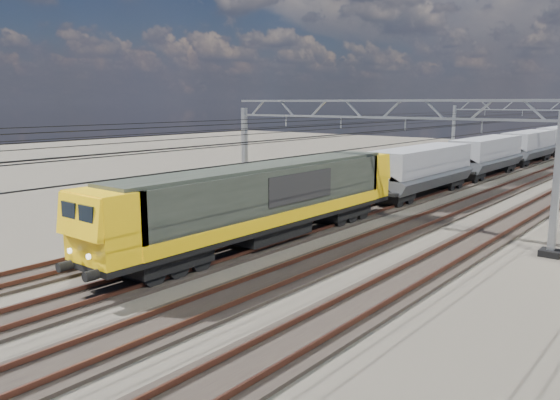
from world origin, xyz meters
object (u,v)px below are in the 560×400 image
Objects in this scene: catenary_gantry_mid at (371,158)px; locomotive at (267,198)px; hopper_wagon_fourth at (558,138)px; hopper_wagon_third at (529,144)px; hopper_wagon_mid at (487,153)px; catenary_gantry_far at (541,132)px; hopper_wagon_lead at (422,167)px.

catenary_gantry_mid reaches higher than locomotive.
catenary_gantry_mid reaches higher than hopper_wagon_fourth.
catenary_gantry_mid is 7.00m from locomotive.
locomotive is at bearing -90.00° from hopper_wagon_third.
catenary_gantry_mid reaches higher than hopper_wagon_mid.
hopper_wagon_mid is at bearing 94.51° from catenary_gantry_mid.
catenary_gantry_mid is at bearing 72.96° from locomotive.
catenary_gantry_mid is at bearing -87.11° from hopper_wagon_third.
catenary_gantry_far is 17.96m from hopper_wagon_fourth.
hopper_wagon_lead is at bearing 90.00° from locomotive.
hopper_wagon_mid is at bearing -90.00° from hopper_wagon_third.
catenary_gantry_far is 1.53× the size of hopper_wagon_fourth.
catenary_gantry_far is 0.94× the size of locomotive.
hopper_wagon_third is at bearing 92.89° from catenary_gantry_mid.
catenary_gantry_far reaches higher than hopper_wagon_lead.
hopper_wagon_fourth is at bearing 90.00° from hopper_wagon_mid.
locomotive is 1.62× the size of hopper_wagon_mid.
catenary_gantry_mid is at bearing -90.00° from catenary_gantry_far.
locomotive is at bearing -90.00° from hopper_wagon_fourth.
catenary_gantry_far is at bearing 90.00° from catenary_gantry_mid.
catenary_gantry_far reaches higher than hopper_wagon_fourth.
hopper_wagon_lead is 14.20m from hopper_wagon_mid.
catenary_gantry_mid is at bearing -85.49° from hopper_wagon_mid.
catenary_gantry_far reaches higher than locomotive.
catenary_gantry_far is 10.94m from hopper_wagon_mid.
catenary_gantry_far is 1.53× the size of hopper_wagon_mid.
hopper_wagon_lead is at bearing -90.00° from hopper_wagon_third.
hopper_wagon_fourth is (-0.00, 60.30, -0.09)m from locomotive.
locomotive is at bearing -92.69° from catenary_gantry_far.
hopper_wagon_third is 1.00× the size of hopper_wagon_fourth.
locomotive is 17.70m from hopper_wagon_lead.
catenary_gantry_far is at bearing -60.74° from hopper_wagon_third.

